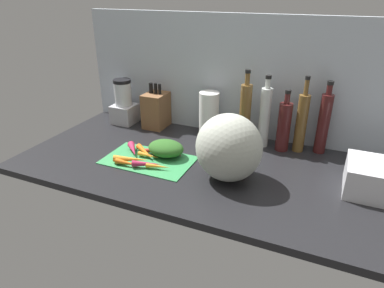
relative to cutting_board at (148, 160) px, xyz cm
name	(u,v)px	position (x,y,z in cm)	size (l,w,h in cm)	color
ground_plane	(209,167)	(26.12, 8.09, -1.90)	(170.00, 80.00, 3.00)	black
wall_back	(238,77)	(26.12, 46.59, 29.60)	(170.00, 3.00, 60.00)	#ADB7C1
cutting_board	(148,160)	(0.00, 0.00, 0.00)	(39.66, 23.87, 0.80)	#338C4C
carrot_0	(131,159)	(-5.18, -5.87, 1.97)	(3.14, 3.14, 15.50)	orange
carrot_1	(127,163)	(-5.11, -9.01, 1.63)	(2.46, 2.46, 11.22)	orange
carrot_2	(148,155)	(-0.60, 1.20, 1.48)	(2.17, 2.17, 10.29)	orange
carrot_3	(133,149)	(-9.63, 2.56, 2.13)	(3.45, 3.45, 11.51)	#B2264C
carrot_4	(177,152)	(9.66, 9.10, 1.79)	(2.79, 2.79, 11.27)	#B2264C
carrot_5	(145,152)	(-3.44, 3.04, 1.82)	(2.84, 2.84, 14.37)	orange
carrot_6	(161,150)	(2.37, 8.03, 1.51)	(2.22, 2.22, 15.40)	red
carrot_7	(158,166)	(8.31, -6.03, 1.44)	(2.08, 2.08, 10.42)	orange
carrot_8	(147,164)	(3.18, -6.74, 1.86)	(2.93, 2.93, 12.49)	#B2264C
carrot_greens_pile	(166,148)	(5.59, 6.48, 3.95)	(16.77, 12.90, 7.09)	#2D6023
winter_squash	(229,148)	(37.31, -0.52, 13.34)	(26.46, 23.97, 27.49)	#B2B7A8
knife_block	(156,110)	(-16.55, 37.57, 9.27)	(11.26, 14.30, 24.39)	brown
blender_appliance	(124,105)	(-36.05, 35.59, 10.38)	(12.65, 12.65, 25.09)	#B2B2B7
paper_towel_roll	(209,114)	(14.41, 37.59, 11.19)	(10.14, 10.14, 23.18)	white
bottle_0	(245,113)	(33.64, 35.85, 15.11)	(5.53, 5.53, 36.69)	brown
bottle_1	(265,116)	(43.16, 36.36, 14.78)	(5.24, 5.24, 34.89)	silver
bottle_2	(284,126)	(52.61, 35.38, 11.77)	(6.19, 6.19, 29.45)	#471919
bottle_3	(301,122)	(59.87, 37.65, 14.09)	(5.14, 5.14, 35.86)	brown
bottle_4	(324,122)	(69.31, 40.11, 14.44)	(5.35, 5.35, 34.05)	#471919
dish_rack	(384,180)	(93.79, 11.57, 5.55)	(26.51, 20.62, 11.90)	silver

